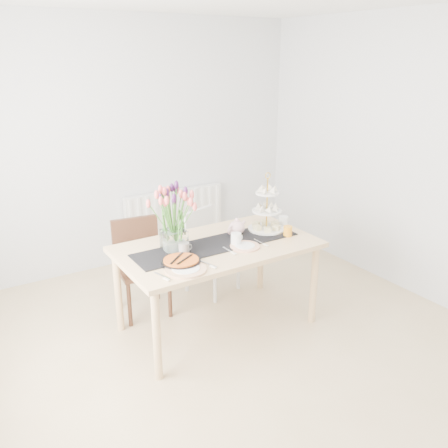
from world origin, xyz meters
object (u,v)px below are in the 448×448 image
dining_table (217,253)px  plate_left (186,269)px  tart_tin (181,262)px  mug_white (236,239)px  tulip_vase (173,209)px  plate_right (245,246)px  chair_brown (140,259)px  mug_orange (288,231)px  chair_white (207,245)px  cake_stand (267,216)px  mug_grey (184,249)px  teapot (237,228)px  cream_jug (283,221)px  radiator (175,215)px

dining_table → plate_left: bearing=-146.5°
tart_tin → mug_white: size_ratio=2.94×
tulip_vase → plate_right: tulip_vase is taller
chair_brown → plate_right: (0.59, -0.79, 0.27)m
mug_white → mug_orange: 0.49m
chair_white → plate_right: size_ratio=3.33×
chair_brown → plate_right: 1.02m
chair_brown → plate_left: 0.96m
cake_stand → mug_grey: bearing=-174.0°
chair_white → teapot: teapot is taller
chair_white → cream_jug: 0.82m
tulip_vase → mug_white: bearing=-19.0°
cream_jug → mug_white: mug_white is taller
chair_white → tart_tin: size_ratio=2.74×
dining_table → chair_white: chair_white is taller
dining_table → mug_grey: bearing=-173.3°
mug_grey → mug_white: 0.45m
radiator → plate_left: plate_left is taller
cake_stand → tart_tin: cake_stand is taller
dining_table → mug_white: 0.20m
mug_orange → mug_grey: bearing=136.1°
radiator → teapot: (-0.18, -1.55, 0.37)m
teapot → mug_grey: 0.59m
teapot → plate_left: (-0.70, -0.39, -0.06)m
mug_white → mug_orange: size_ratio=1.13×
dining_table → plate_left: (-0.45, -0.29, 0.08)m
plate_left → dining_table: bearing=33.5°
tulip_vase → teapot: bearing=1.6°
teapot → cream_jug: bearing=-19.7°
cake_stand → plate_right: size_ratio=1.94×
mug_grey → mug_white: size_ratio=0.99×
cream_jug → mug_orange: (-0.13, -0.22, 0.00)m
chair_white → mug_grey: 0.98m
cream_jug → plate_left: cream_jug is taller
mug_white → chair_brown: bearing=115.7°
cake_stand → cream_jug: bearing=4.5°
cake_stand → teapot: size_ratio=2.14×
chair_brown → mug_grey: bearing=-74.2°
mug_white → plate_left: size_ratio=0.33×
tart_tin → mug_grey: 0.17m
radiator → tart_tin: 2.04m
chair_white → teapot: (-0.03, -0.56, 0.36)m
tart_tin → tulip_vase: bearing=74.2°
cake_stand → mug_grey: size_ratio=4.76×
cream_jug → tart_tin: cream_jug is taller
dining_table → chair_white: bearing=67.0°
cake_stand → plate_right: 0.45m
dining_table → tulip_vase: bearing=167.4°
dining_table → plate_left: plate_left is taller
chair_white → mug_orange: bearing=-87.0°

